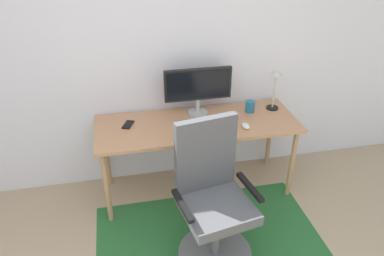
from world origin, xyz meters
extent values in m
cube|color=white|center=(0.00, 2.20, 1.30)|extent=(6.00, 0.10, 2.60)
cube|color=#26602E|center=(0.37, 1.09, 0.00)|extent=(1.79, 1.26, 0.01)
cube|color=tan|center=(0.42, 1.81, 0.71)|extent=(1.75, 0.64, 0.03)
cylinder|color=tan|center=(-0.40, 1.55, 0.35)|extent=(0.04, 0.04, 0.69)
cylinder|color=tan|center=(1.23, 1.55, 0.35)|extent=(0.04, 0.04, 0.69)
cylinder|color=tan|center=(-0.40, 2.07, 0.35)|extent=(0.04, 0.04, 0.69)
cylinder|color=tan|center=(1.23, 2.07, 0.35)|extent=(0.04, 0.04, 0.69)
cylinder|color=#B2B2B7|center=(0.46, 1.99, 0.73)|extent=(0.18, 0.18, 0.01)
cylinder|color=#B2B2B7|center=(0.46, 1.99, 0.80)|extent=(0.04, 0.04, 0.13)
cube|color=black|center=(0.46, 1.99, 1.00)|extent=(0.60, 0.04, 0.29)
cube|color=black|center=(0.46, 1.97, 1.00)|extent=(0.56, 0.00, 0.25)
cube|color=white|center=(0.45, 1.64, 0.73)|extent=(0.43, 0.13, 0.02)
ellipsoid|color=white|center=(0.80, 1.64, 0.74)|extent=(0.06, 0.10, 0.03)
cylinder|color=#226C8E|center=(0.93, 1.92, 0.77)|extent=(0.08, 0.08, 0.10)
cube|color=black|center=(-0.17, 1.89, 0.73)|extent=(0.12, 0.16, 0.01)
cylinder|color=black|center=(1.16, 1.93, 0.73)|extent=(0.11, 0.11, 0.01)
cylinder|color=beige|center=(1.16, 1.93, 0.89)|extent=(0.02, 0.02, 0.32)
cone|color=beige|center=(1.16, 1.93, 1.08)|extent=(0.10, 0.10, 0.06)
cylinder|color=slate|center=(0.37, 0.99, 0.03)|extent=(0.56, 0.56, 0.05)
cylinder|color=slate|center=(0.37, 0.99, 0.25)|extent=(0.06, 0.06, 0.40)
cube|color=#4C4C51|center=(0.37, 0.99, 0.49)|extent=(0.55, 0.55, 0.08)
cube|color=#4C4C51|center=(0.34, 1.19, 0.82)|extent=(0.45, 0.14, 0.58)
cube|color=black|center=(0.12, 0.94, 0.60)|extent=(0.10, 0.33, 0.03)
cube|color=black|center=(0.63, 1.03, 0.60)|extent=(0.10, 0.33, 0.03)
camera|label=1|loc=(-0.21, -0.91, 2.28)|focal=34.62mm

